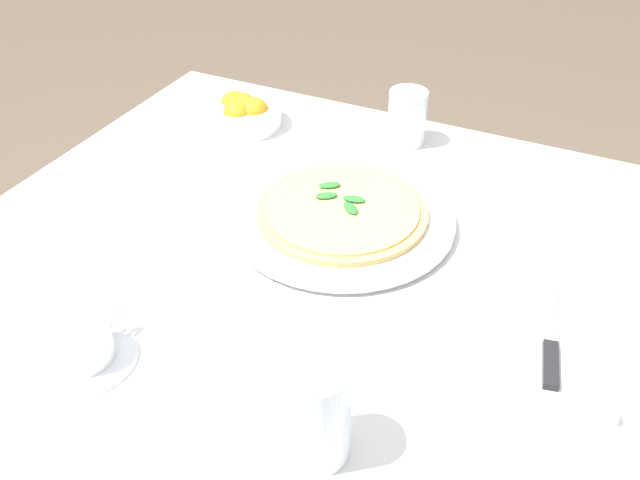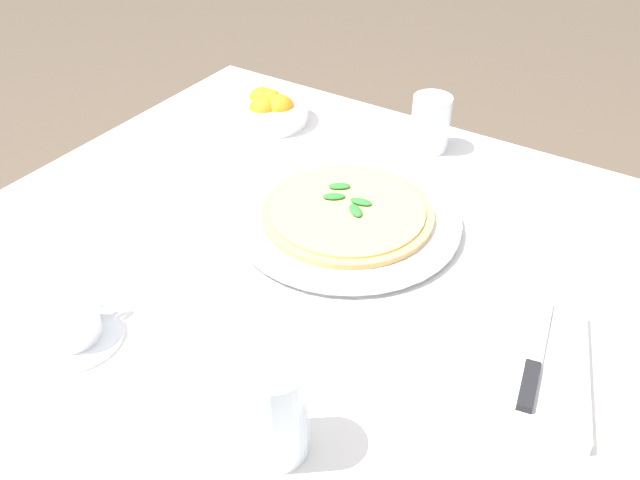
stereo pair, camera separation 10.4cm
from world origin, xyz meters
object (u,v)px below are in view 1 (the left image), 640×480
Objects in this scene: pizza at (341,210)px; coffee_cup_near_right at (82,344)px; pizza_plate at (341,218)px; water_glass_left_edge at (406,119)px; citrus_bowl at (243,113)px; water_glass_back_corner at (317,417)px; napkin_folded at (548,346)px; dinner_knife at (550,336)px.

coffee_cup_near_right is at bearing 157.50° from pizza.
water_glass_left_edge is (0.29, 0.00, 0.04)m from pizza_plate.
coffee_cup_near_right is at bearing -167.53° from citrus_bowl.
citrus_bowl is at bearing 36.47° from water_glass_back_corner.
water_glass_left_edge is (0.29, 0.00, 0.02)m from pizza.
citrus_bowl reaches higher than coffee_cup_near_right.
water_glass_left_edge is (0.70, -0.17, 0.02)m from coffee_cup_near_right.
water_glass_left_edge reaches higher than pizza_plate.
pizza_plate is 0.43m from water_glass_back_corner.
water_glass_back_corner is 1.25× the size of water_glass_left_edge.
coffee_cup_near_right is 0.58m from napkin_folded.
dinner_knife is (-0.14, -0.35, 0.01)m from pizza_plate.
water_glass_left_edge reaches higher than coffee_cup_near_right.
dinner_knife is (-0.14, -0.35, -0.00)m from pizza.
dinner_knife is (0.26, -0.20, -0.03)m from water_glass_back_corner.
citrus_bowl is at bearing 54.68° from pizza_plate.
water_glass_left_edge reaches higher than dinner_knife.
citrus_bowl is (0.62, 0.14, 0.00)m from coffee_cup_near_right.
citrus_bowl is at bearing 54.70° from pizza.
coffee_cup_near_right is at bearing 105.99° from dinner_knife.
pizza is 0.38m from dinner_knife.
coffee_cup_near_right is (-0.41, 0.17, 0.00)m from pizza.
coffee_cup_near_right is 1.29× the size of water_glass_left_edge.
citrus_bowl is at bearing 12.47° from coffee_cup_near_right.
pizza is at bearing -22.50° from coffee_cup_near_right.
citrus_bowl is (0.62, 0.46, -0.03)m from water_glass_back_corner.
water_glass_back_corner is 0.33m from dinner_knife.
coffee_cup_near_right reaches higher than napkin_folded.
pizza_plate is at bearing -22.54° from coffee_cup_near_right.
napkin_folded is at bearing -141.17° from water_glass_left_edge.
dinner_knife is 0.75m from citrus_bowl.
pizza is 1.38× the size of dinner_knife.
citrus_bowl is (-0.08, 0.31, -0.02)m from water_glass_left_edge.
citrus_bowl is (0.36, 0.66, 0.02)m from napkin_folded.
water_glass_back_corner reaches higher than dinner_knife.
citrus_bowl is at bearing 43.85° from napkin_folded.
pizza reaches higher than napkin_folded.
pizza is at bearing -179.99° from water_glass_left_edge.
water_glass_back_corner is at bearing -89.37° from coffee_cup_near_right.
citrus_bowl is (0.22, 0.31, 0.02)m from pizza_plate.
pizza_plate is 2.78× the size of water_glass_back_corner.
napkin_folded is at bearing -112.12° from pizza.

